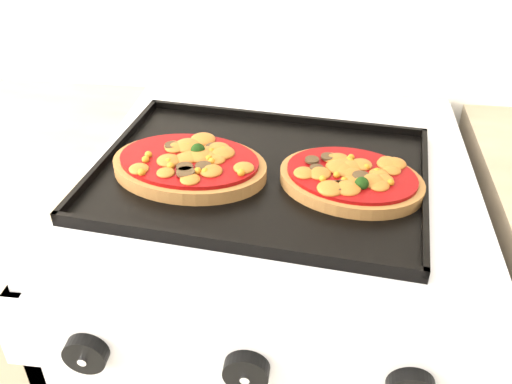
# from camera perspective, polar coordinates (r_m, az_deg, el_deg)

# --- Properties ---
(stove) EXTENTS (0.60, 0.60, 0.91)m
(stove) POSITION_cam_1_polar(r_m,az_deg,el_deg) (1.18, 1.84, -16.88)
(stove) COLOR silver
(stove) RESTS_ON floor
(control_panel) EXTENTS (0.60, 0.02, 0.09)m
(control_panel) POSITION_cam_1_polar(r_m,az_deg,el_deg) (0.67, -0.41, -16.19)
(control_panel) COLOR silver
(control_panel) RESTS_ON stove
(knob_left) EXTENTS (0.05, 0.02, 0.05)m
(knob_left) POSITION_cam_1_polar(r_m,az_deg,el_deg) (0.71, -16.63, -15.23)
(knob_left) COLOR black
(knob_left) RESTS_ON control_panel
(knob_center) EXTENTS (0.05, 0.02, 0.05)m
(knob_center) POSITION_cam_1_polar(r_m,az_deg,el_deg) (0.66, -0.98, -17.48)
(knob_center) COLOR black
(knob_center) RESTS_ON control_panel
(baking_tray) EXTENTS (0.52, 0.40, 0.02)m
(baking_tray) POSITION_cam_1_polar(r_m,az_deg,el_deg) (0.85, 0.44, 2.00)
(baking_tray) COLOR black
(baking_tray) RESTS_ON stove
(pizza_left) EXTENTS (0.25, 0.19, 0.03)m
(pizza_left) POSITION_cam_1_polar(r_m,az_deg,el_deg) (0.85, -6.70, 2.84)
(pizza_left) COLOR olive
(pizza_left) RESTS_ON baking_tray
(pizza_right) EXTENTS (0.24, 0.20, 0.03)m
(pizza_right) POSITION_cam_1_polar(r_m,az_deg,el_deg) (0.82, 9.49, 1.44)
(pizza_right) COLOR olive
(pizza_right) RESTS_ON baking_tray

